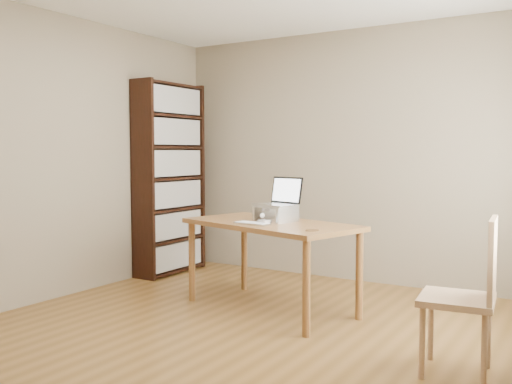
# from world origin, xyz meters

# --- Properties ---
(room) EXTENTS (4.04, 4.54, 2.64)m
(room) POSITION_xyz_m (0.03, 0.01, 1.30)
(room) COLOR brown
(room) RESTS_ON ground
(bookshelf) EXTENTS (0.30, 0.90, 2.10)m
(bookshelf) POSITION_xyz_m (-1.83, 1.55, 1.05)
(bookshelf) COLOR black
(bookshelf) RESTS_ON ground
(desk) EXTENTS (1.65, 1.13, 0.75)m
(desk) POSITION_xyz_m (-0.12, 0.82, 0.66)
(desk) COLOR brown
(desk) RESTS_ON ground
(laptop_stand) EXTENTS (0.32, 0.25, 0.13)m
(laptop_stand) POSITION_xyz_m (-0.12, 0.90, 0.83)
(laptop_stand) COLOR silver
(laptop_stand) RESTS_ON desk
(laptop) EXTENTS (0.39, 0.37, 0.24)m
(laptop) POSITION_xyz_m (-0.12, 0.96, 0.94)
(laptop) COLOR silver
(laptop) RESTS_ON laptop_stand
(keyboard) EXTENTS (0.31, 0.16, 0.02)m
(keyboard) POSITION_xyz_m (-0.17, 0.60, 0.76)
(keyboard) COLOR silver
(keyboard) RESTS_ON desk
(coaster) EXTENTS (0.10, 0.10, 0.01)m
(coaster) POSITION_xyz_m (0.40, 0.52, 0.75)
(coaster) COLOR brown
(coaster) RESTS_ON desk
(cat) EXTENTS (0.23, 0.47, 0.14)m
(cat) POSITION_xyz_m (-0.11, 0.93, 0.81)
(cat) COLOR #3E3731
(cat) RESTS_ON desk
(chair) EXTENTS (0.46, 0.46, 0.96)m
(chair) POSITION_xyz_m (1.61, 0.18, 0.52)
(chair) COLOR tan
(chair) RESTS_ON ground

